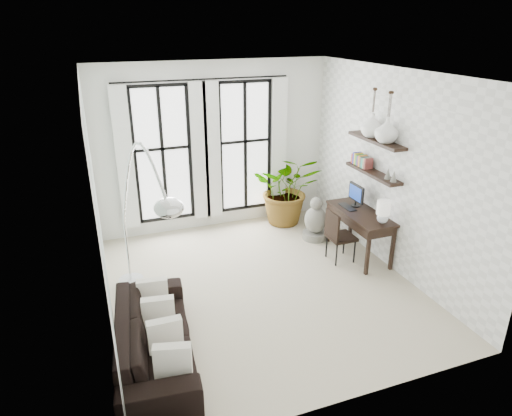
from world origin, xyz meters
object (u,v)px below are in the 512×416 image
sofa (154,337)px  desk (362,217)px  plant (287,189)px  buddha (315,222)px  desk_chair (337,233)px  arc_lamp (140,183)px

sofa → desk: (3.74, 1.42, 0.43)m
plant → desk: bearing=-71.7°
sofa → buddha: buddha is taller
buddha → plant: bearing=102.2°
desk → desk_chair: (-0.45, 0.00, -0.24)m
desk_chair → arc_lamp: arc_lamp is taller
sofa → desk_chair: 3.59m
desk → plant: bearing=108.3°
desk_chair → arc_lamp: size_ratio=0.36×
sofa → plant: size_ratio=1.52×
buddha → desk: bearing=-66.1°
plant → arc_lamp: arc_lamp is taller
sofa → buddha: size_ratio=2.68×
desk_chair → desk: bearing=-0.3°
plant → arc_lamp: bearing=-143.4°
desk → arc_lamp: 3.86m
arc_lamp → sofa: bearing=-96.2°
plant → arc_lamp: (-3.05, -2.27, 1.22)m
sofa → plant: 4.52m
plant → buddha: (0.19, -0.89, -0.38)m
desk_chair → buddha: desk_chair is taller
plant → arc_lamp: 3.99m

